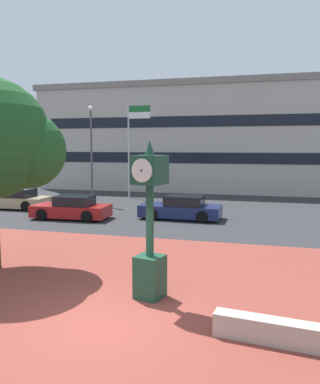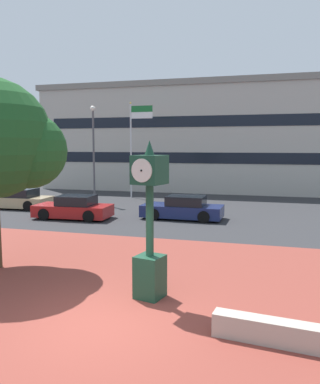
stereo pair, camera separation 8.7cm
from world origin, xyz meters
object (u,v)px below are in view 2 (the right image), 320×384
at_px(street_clock, 150,227).
at_px(car_street_near, 17,199).
at_px(civic_building, 204,138).
at_px(flagpole_primary, 134,140).
at_px(car_street_distant, 183,209).
at_px(street_lamp_post, 94,144).
at_px(car_street_mid, 74,208).

xyz_separation_m(street_clock, car_street_near, (-12.64, 11.93, -1.34)).
xyz_separation_m(street_clock, civic_building, (-3.28, 28.98, 2.85)).
relative_size(car_street_near, flagpole_primary, 0.63).
xyz_separation_m(car_street_distant, flagpole_primary, (-5.57, 7.76, 3.87)).
xyz_separation_m(civic_building, street_lamp_post, (-5.61, -13.41, -0.65)).
xyz_separation_m(car_street_mid, street_lamp_post, (-1.51, 5.88, 3.54)).
bearing_deg(car_street_distant, car_street_mid, 105.77).
bearing_deg(civic_building, car_street_distant, -84.42).
height_order(flagpole_primary, civic_building, civic_building).
distance_m(car_street_mid, car_street_distant, 6.03).
relative_size(street_clock, civic_building, 0.14).
bearing_deg(civic_building, street_clock, -83.55).
relative_size(civic_building, street_lamp_post, 4.32).
height_order(street_clock, car_street_distant, street_clock).
bearing_deg(car_street_mid, car_street_distant, -77.88).
height_order(car_street_mid, flagpole_primary, flagpole_primary).
relative_size(car_street_near, street_lamp_post, 0.68).
bearing_deg(flagpole_primary, car_street_mid, -91.60).
distance_m(car_street_near, car_street_distant, 11.12).
bearing_deg(street_lamp_post, car_street_mid, -75.56).
xyz_separation_m(street_clock, car_street_distant, (-1.54, 11.22, -1.34)).
height_order(car_street_near, car_street_distant, same).
bearing_deg(civic_building, flagpole_primary, -110.99).
bearing_deg(car_street_near, car_street_distant, -95.72).
bearing_deg(car_street_near, street_lamp_post, -47.82).
bearing_deg(car_street_mid, civic_building, -14.49).
relative_size(street_clock, flagpole_primary, 0.57).
bearing_deg(street_clock, car_street_distant, 111.24).
bearing_deg(street_lamp_post, civic_building, 67.28).
bearing_deg(street_lamp_post, street_clock, -60.29).
distance_m(street_clock, street_lamp_post, 18.07).
height_order(car_street_mid, street_lamp_post, street_lamp_post).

